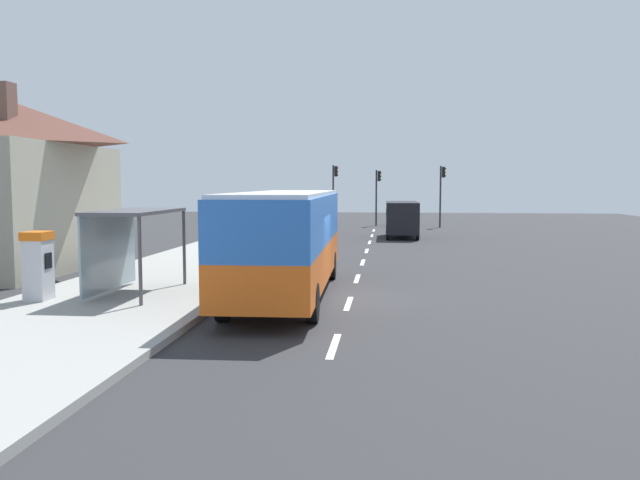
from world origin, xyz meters
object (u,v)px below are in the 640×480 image
at_px(recycling_bin_yellow, 218,269).
at_px(traffic_light_median, 378,189).
at_px(bus, 286,237).
at_px(ticket_machine, 38,265).
at_px(bus_shelter, 126,229).
at_px(traffic_light_near_side, 442,187).
at_px(traffic_light_far_side, 334,186).
at_px(recycling_bin_blue, 224,266).
at_px(sedan_near, 400,216).
at_px(white_van, 402,217).
at_px(recycling_bin_green, 229,264).

bearing_deg(recycling_bin_yellow, traffic_light_median, 82.14).
bearing_deg(bus, traffic_light_median, 86.51).
relative_size(ticket_machine, bus_shelter, 0.48).
bearing_deg(bus, recycling_bin_yellow, 151.59).
distance_m(recycling_bin_yellow, bus_shelter, 3.45).
bearing_deg(recycling_bin_yellow, traffic_light_near_side, 73.00).
distance_m(bus, traffic_light_far_side, 33.95).
distance_m(recycling_bin_yellow, recycling_bin_blue, 0.70).
xyz_separation_m(sedan_near, ticket_machine, (-10.73, -37.65, 0.38)).
bearing_deg(traffic_light_median, recycling_bin_yellow, -97.86).
bearing_deg(recycling_bin_blue, white_van, 72.88).
height_order(ticket_machine, bus_shelter, bus_shelter).
xyz_separation_m(recycling_bin_blue, traffic_light_near_side, (9.70, 31.04, 2.59)).
bearing_deg(traffic_light_near_side, ticket_machine, -111.49).
xyz_separation_m(recycling_bin_blue, traffic_light_median, (4.60, 32.64, 2.42)).
distance_m(traffic_light_median, bus_shelter, 36.23).
relative_size(white_van, recycling_bin_yellow, 5.49).
relative_size(recycling_bin_yellow, recycling_bin_blue, 1.00).
relative_size(recycling_bin_yellow, traffic_light_near_side, 0.19).
distance_m(recycling_bin_blue, recycling_bin_green, 0.70).
bearing_deg(ticket_machine, bus_shelter, 34.82).
relative_size(sedan_near, recycling_bin_yellow, 4.68).
relative_size(white_van, bus_shelter, 1.30).
bearing_deg(bus, recycling_bin_blue, 140.57).
height_order(white_van, recycling_bin_blue, white_van).
relative_size(sedan_near, traffic_light_far_side, 0.89).
relative_size(traffic_light_median, bus_shelter, 1.15).
bearing_deg(recycling_bin_blue, recycling_bin_yellow, -90.00).
height_order(recycling_bin_green, traffic_light_near_side, traffic_light_near_side).
bearing_deg(white_van, recycling_bin_blue, -107.12).
bearing_deg(ticket_machine, bus, 18.78).
height_order(recycling_bin_yellow, traffic_light_near_side, traffic_light_near_side).
relative_size(recycling_bin_yellow, traffic_light_median, 0.21).
bearing_deg(bus_shelter, sedan_near, 76.48).
bearing_deg(traffic_light_near_side, bus, -102.30).
distance_m(ticket_machine, traffic_light_far_side, 36.62).
height_order(recycling_bin_yellow, traffic_light_median, traffic_light_median).
bearing_deg(traffic_light_median, bus_shelter, -100.85).
distance_m(recycling_bin_blue, bus_shelter, 3.94).
bearing_deg(bus_shelter, traffic_light_median, 79.15).
bearing_deg(traffic_light_median, sedan_near, 19.62).
distance_m(white_van, recycling_bin_green, 21.09).
xyz_separation_m(sedan_near, bus_shelter, (-8.71, -36.24, 1.31)).
bearing_deg(recycling_bin_green, bus, -47.82).
bearing_deg(traffic_light_near_side, traffic_light_median, 162.57).
height_order(traffic_light_near_side, traffic_light_far_side, traffic_light_far_side).
bearing_deg(traffic_light_far_side, recycling_bin_yellow, -91.94).
bearing_deg(traffic_light_far_side, bus_shelter, -95.44).
relative_size(white_van, traffic_light_far_side, 1.05).
bearing_deg(traffic_light_far_side, recycling_bin_blue, -91.98).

